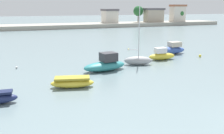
{
  "coord_description": "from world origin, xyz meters",
  "views": [
    {
      "loc": [
        -13.93,
        -8.63,
        6.81
      ],
      "look_at": [
        -4.47,
        15.77,
        0.43
      ],
      "focal_mm": 39.36,
      "sensor_mm": 36.0,
      "label": 1
    }
  ],
  "objects_px": {
    "moored_boat_2": "(105,64)",
    "moored_boat_4": "(162,55)",
    "mooring_buoy_2": "(200,56)",
    "mooring_buoy_0": "(129,49)",
    "mooring_buoy_1": "(17,68)",
    "moored_boat_5": "(171,50)",
    "moored_boat_1": "(72,82)",
    "moored_boat_3": "(138,60)"
  },
  "relations": [
    {
      "from": "mooring_buoy_0",
      "to": "mooring_buoy_2",
      "type": "height_order",
      "value": "mooring_buoy_2"
    },
    {
      "from": "moored_boat_5",
      "to": "mooring_buoy_0",
      "type": "xyz_separation_m",
      "value": [
        -4.28,
        5.6,
        -0.57
      ]
    },
    {
      "from": "moored_boat_2",
      "to": "mooring_buoy_1",
      "type": "xyz_separation_m",
      "value": [
        -9.17,
        4.46,
        -0.57
      ]
    },
    {
      "from": "moored_boat_2",
      "to": "moored_boat_1",
      "type": "bearing_deg",
      "value": -145.5
    },
    {
      "from": "moored_boat_2",
      "to": "moored_boat_4",
      "type": "distance_m",
      "value": 9.29
    },
    {
      "from": "moored_boat_1",
      "to": "moored_boat_2",
      "type": "height_order",
      "value": "moored_boat_2"
    },
    {
      "from": "mooring_buoy_0",
      "to": "mooring_buoy_2",
      "type": "relative_size",
      "value": 0.65
    },
    {
      "from": "moored_boat_2",
      "to": "moored_boat_5",
      "type": "xyz_separation_m",
      "value": [
        12.38,
        5.73,
        -0.02
      ]
    },
    {
      "from": "moored_boat_1",
      "to": "moored_boat_4",
      "type": "height_order",
      "value": "moored_boat_4"
    },
    {
      "from": "moored_boat_4",
      "to": "moored_boat_5",
      "type": "relative_size",
      "value": 0.74
    },
    {
      "from": "moored_boat_4",
      "to": "mooring_buoy_2",
      "type": "xyz_separation_m",
      "value": [
        6.02,
        -0.4,
        -0.44
      ]
    },
    {
      "from": "moored_boat_2",
      "to": "mooring_buoy_1",
      "type": "relative_size",
      "value": 18.47
    },
    {
      "from": "moored_boat_2",
      "to": "mooring_buoy_1",
      "type": "bearing_deg",
      "value": 145.05
    },
    {
      "from": "moored_boat_1",
      "to": "moored_boat_3",
      "type": "xyz_separation_m",
      "value": [
        9.29,
        5.64,
        0.13
      ]
    },
    {
      "from": "mooring_buoy_2",
      "to": "mooring_buoy_0",
      "type": "bearing_deg",
      "value": 127.03
    },
    {
      "from": "mooring_buoy_1",
      "to": "mooring_buoy_2",
      "type": "height_order",
      "value": "mooring_buoy_2"
    },
    {
      "from": "moored_boat_4",
      "to": "mooring_buoy_1",
      "type": "height_order",
      "value": "moored_boat_4"
    },
    {
      "from": "moored_boat_3",
      "to": "mooring_buoy_0",
      "type": "bearing_deg",
      "value": 90.61
    },
    {
      "from": "moored_boat_1",
      "to": "mooring_buoy_2",
      "type": "distance_m",
      "value": 20.7
    },
    {
      "from": "moored_boat_4",
      "to": "mooring_buoy_2",
      "type": "bearing_deg",
      "value": -1.49
    },
    {
      "from": "moored_boat_2",
      "to": "mooring_buoy_1",
      "type": "distance_m",
      "value": 10.21
    },
    {
      "from": "mooring_buoy_0",
      "to": "mooring_buoy_1",
      "type": "bearing_deg",
      "value": -158.33
    },
    {
      "from": "moored_boat_4",
      "to": "mooring_buoy_1",
      "type": "xyz_separation_m",
      "value": [
        -18.06,
        1.77,
        -0.49
      ]
    },
    {
      "from": "moored_boat_5",
      "to": "mooring_buoy_2",
      "type": "height_order",
      "value": "moored_boat_5"
    },
    {
      "from": "mooring_buoy_1",
      "to": "mooring_buoy_2",
      "type": "xyz_separation_m",
      "value": [
        24.09,
        -2.17,
        0.05
      ]
    },
    {
      "from": "mooring_buoy_1",
      "to": "mooring_buoy_2",
      "type": "distance_m",
      "value": 24.18
    },
    {
      "from": "moored_boat_5",
      "to": "mooring_buoy_2",
      "type": "xyz_separation_m",
      "value": [
        2.53,
        -3.43,
        -0.5
      ]
    },
    {
      "from": "moored_boat_4",
      "to": "mooring_buoy_2",
      "type": "height_order",
      "value": "moored_boat_4"
    },
    {
      "from": "moored_boat_4",
      "to": "mooring_buoy_0",
      "type": "xyz_separation_m",
      "value": [
        -0.79,
        8.63,
        -0.51
      ]
    },
    {
      "from": "moored_boat_4",
      "to": "mooring_buoy_1",
      "type": "distance_m",
      "value": 18.16
    },
    {
      "from": "moored_boat_4",
      "to": "mooring_buoy_0",
      "type": "relative_size",
      "value": 15.53
    },
    {
      "from": "moored_boat_2",
      "to": "mooring_buoy_2",
      "type": "height_order",
      "value": "moored_boat_2"
    },
    {
      "from": "moored_boat_2",
      "to": "moored_boat_4",
      "type": "height_order",
      "value": "moored_boat_2"
    },
    {
      "from": "moored_boat_1",
      "to": "mooring_buoy_2",
      "type": "relative_size",
      "value": 10.6
    },
    {
      "from": "moored_boat_2",
      "to": "moored_boat_3",
      "type": "distance_m",
      "value": 4.79
    },
    {
      "from": "moored_boat_2",
      "to": "mooring_buoy_2",
      "type": "distance_m",
      "value": 15.1
    },
    {
      "from": "moored_boat_2",
      "to": "mooring_buoy_2",
      "type": "xyz_separation_m",
      "value": [
        14.92,
        2.29,
        -0.52
      ]
    },
    {
      "from": "mooring_buoy_1",
      "to": "mooring_buoy_0",
      "type": "bearing_deg",
      "value": 21.67
    },
    {
      "from": "moored_boat_4",
      "to": "moored_boat_1",
      "type": "bearing_deg",
      "value": -150.01
    },
    {
      "from": "moored_boat_2",
      "to": "mooring_buoy_2",
      "type": "relative_size",
      "value": 13.89
    },
    {
      "from": "mooring_buoy_0",
      "to": "mooring_buoy_2",
      "type": "bearing_deg",
      "value": -52.97
    },
    {
      "from": "moored_boat_3",
      "to": "mooring_buoy_2",
      "type": "height_order",
      "value": "moored_boat_3"
    }
  ]
}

